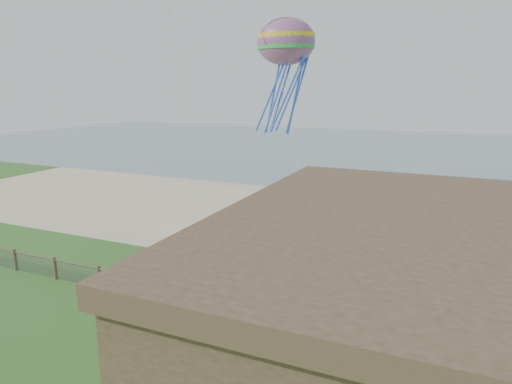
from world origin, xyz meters
TOP-DOWN VIEW (x-y plane):
  - sand_beach at (0.00, 22.00)m, footprint 72.00×20.00m
  - ocean at (0.00, 66.00)m, footprint 160.00×68.00m
  - chainlink_fence at (0.00, 6.00)m, footprint 36.20×0.20m
  - picnic_table at (6.28, 2.59)m, footprint 2.24×1.80m
  - octopus_kite at (-0.13, 16.75)m, footprint 4.21×3.52m

SIDE VIEW (x-z plane):
  - ocean at x=0.00m, z-range -0.01..0.01m
  - sand_beach at x=0.00m, z-range -0.01..0.01m
  - picnic_table at x=6.28m, z-range 0.00..0.87m
  - chainlink_fence at x=0.00m, z-range -0.07..1.18m
  - octopus_kite at x=-0.13m, z-range 7.05..14.47m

